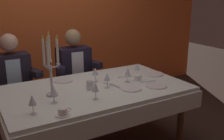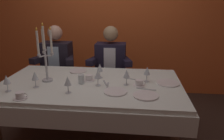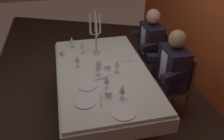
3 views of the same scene
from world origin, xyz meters
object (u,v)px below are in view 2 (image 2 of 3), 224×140
dining_table (90,93)px  dinner_plate_2 (146,95)px  coffee_cup_1 (139,83)px  dinner_plate_1 (115,92)px  water_tumbler_0 (81,79)px  seated_diner_0 (57,60)px  wine_glass_1 (68,81)px  seated_diner_1 (111,61)px  wine_glass_4 (100,68)px  wine_glass_2 (147,71)px  wine_glass_5 (35,76)px  wine_glass_6 (127,74)px  coffee_cup_0 (89,78)px  wine_glass_0 (98,75)px  dinner_plate_0 (78,71)px  wine_glass_3 (7,80)px  candelabra (45,56)px  coffee_cup_2 (20,96)px  dinner_plate_3 (168,83)px

dining_table → dinner_plate_2: (0.57, -0.29, 0.13)m
coffee_cup_1 → dinner_plate_1: bearing=-138.6°
coffee_cup_1 → water_tumbler_0: bearing=-179.8°
coffee_cup_1 → seated_diner_0: size_ratio=0.11×
dinner_plate_2 → seated_diner_0: seated_diner_0 is taller
wine_glass_1 → seated_diner_1: seated_diner_1 is taller
wine_glass_4 → wine_glass_1: bearing=-116.3°
dinner_plate_1 → wine_glass_2: size_ratio=1.36×
wine_glass_5 → wine_glass_6: (0.89, 0.16, 0.00)m
wine_glass_4 → seated_diner_0: size_ratio=0.13×
wine_glass_6 → coffee_cup_0: wine_glass_6 is taller
wine_glass_0 → coffee_cup_1: 0.43m
wine_glass_2 → wine_glass_4: 0.52m
dinner_plate_2 → coffee_cup_1: (-0.06, 0.26, 0.02)m
wine_glass_1 → wine_glass_6: size_ratio=1.00×
wine_glass_2 → wine_glass_4: size_ratio=1.00×
water_tumbler_0 → wine_glass_6: bearing=1.1°
dinner_plate_0 → wine_glass_3: wine_glass_3 is taller
dinner_plate_0 → wine_glass_1: (0.08, -0.65, 0.11)m
dinner_plate_0 → coffee_cup_0: (0.20, -0.29, 0.02)m
dining_table → wine_glass_2: 0.64m
dining_table → wine_glass_3: (-0.72, -0.32, 0.24)m
wine_glass_6 → dinner_plate_1: bearing=-114.6°
dining_table → seated_diner_0: bearing=127.3°
wine_glass_2 → water_tumbler_0: (-0.68, -0.13, -0.07)m
coffee_cup_1 → seated_diner_1: seated_diner_1 is taller
wine_glass_4 → seated_diner_0: seated_diner_0 is taller
water_tumbler_0 → seated_diner_1: seated_diner_1 is taller
wine_glass_2 → wine_glass_3: same height
seated_diner_0 → dinner_plate_2: bearing=-43.5°
dining_table → seated_diner_1: size_ratio=1.56×
coffee_cup_0 → dinner_plate_1: bearing=-43.3°
candelabra → seated_diner_1: bearing=56.8°
wine_glass_4 → coffee_cup_2: size_ratio=1.24×
wine_glass_4 → wine_glass_3: bearing=-149.2°
dinner_plate_1 → wine_glass_4: size_ratio=1.36×
wine_glass_6 → coffee_cup_0: (-0.41, 0.09, -0.09)m
coffee_cup_1 → wine_glass_5: bearing=-171.4°
water_tumbler_0 → coffee_cup_2: water_tumbler_0 is taller
coffee_cup_1 → seated_diner_0: bearing=142.1°
wine_glass_3 → coffee_cup_0: 0.80m
wine_glass_0 → seated_diner_0: seated_diner_0 is taller
dinner_plate_2 → wine_glass_5: wine_glass_5 is taller
wine_glass_4 → coffee_cup_2: wine_glass_4 is taller
wine_glass_3 → wine_glass_2: bearing=17.3°
dinner_plate_3 → wine_glass_6: bearing=-169.2°
wine_glass_0 → wine_glass_6: bearing=9.6°
coffee_cup_0 → dinner_plate_2: bearing=-30.9°
dinner_plate_1 → coffee_cup_2: coffee_cup_2 is taller
dining_table → coffee_cup_1: (0.51, -0.04, 0.15)m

